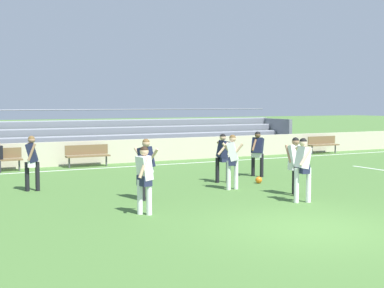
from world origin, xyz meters
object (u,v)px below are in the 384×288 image
player_dark_wide_left (146,164)px  player_dark_overlapping (258,150)px  bench_centre_sideline (87,154)px  player_dark_dropping_back (223,154)px  soccer_ball (259,180)px  player_white_wide_right (232,157)px  bleacher_stand (126,137)px  player_white_challenging (144,174)px  player_white_on_ball (295,161)px  player_dark_deep_cover (32,158)px  player_white_pressing_high (303,164)px  bench_near_bin (323,143)px

player_dark_wide_left → player_dark_overlapping: 5.83m
bench_centre_sideline → player_dark_dropping_back: (2.70, -6.33, 0.41)m
player_dark_wide_left → soccer_ball: player_dark_wide_left is taller
player_white_wide_right → player_dark_overlapping: 3.09m
bleacher_stand → player_white_wide_right: bearing=-93.5°
player_white_challenging → player_dark_wide_left: bearing=66.1°
player_white_on_ball → soccer_ball: size_ratio=7.50×
bench_centre_sideline → player_dark_overlapping: 7.26m
player_white_challenging → soccer_ball: player_white_challenging is taller
player_dark_dropping_back → player_white_on_ball: bearing=-79.0°
player_white_wide_right → player_dark_deep_cover: (-5.43, 2.50, -0.01)m
bleacher_stand → bench_centre_sideline: size_ratio=10.15×
player_dark_dropping_back → player_dark_wide_left: size_ratio=0.97×
player_white_pressing_high → player_white_challenging: player_white_pressing_high is taller
player_dark_dropping_back → soccer_ball: 1.45m
player_dark_wide_left → player_white_on_ball: size_ratio=1.01×
player_white_wide_right → player_white_pressing_high: size_ratio=0.98×
bench_near_bin → player_white_challenging: (-14.05, -9.85, 0.41)m
player_white_pressing_high → soccer_ball: player_white_pressing_high is taller
bench_near_bin → player_white_pressing_high: size_ratio=1.06×
player_white_pressing_high → bleacher_stand: bearing=89.4°
bench_centre_sideline → soccer_ball: bearing=-62.5°
bench_centre_sideline → player_white_challenging: player_white_challenging is taller
bench_centre_sideline → player_dark_deep_cover: 6.11m
player_dark_deep_cover → soccer_ball: (6.86, -1.84, -0.87)m
soccer_ball → player_dark_dropping_back: bearing=144.1°
player_dark_overlapping → player_white_on_ball: bearing=-108.7°
bench_centre_sideline → player_white_pressing_high: (2.75, -10.34, 0.47)m
bleacher_stand → player_dark_wide_left: (-3.64, -11.37, 0.02)m
bleacher_stand → player_dark_wide_left: 11.94m
player_white_wide_right → player_white_pressing_high: 2.71m
player_white_on_ball → soccer_ball: (0.37, 2.33, -0.87)m
soccer_ball → bleacher_stand: bearing=94.2°
player_dark_wide_left → player_white_pressing_high: size_ratio=0.97×
bench_near_bin → player_white_pressing_high: bearing=-133.4°
player_white_wide_right → bleacher_stand: bearing=86.5°
player_dark_deep_cover → player_white_on_ball: player_dark_deep_cover is taller
bench_near_bin → bleacher_stand: bearing=161.2°
bench_near_bin → player_white_on_ball: player_white_on_ball is taller
bench_near_bin → player_white_wide_right: 12.85m
player_dark_dropping_back → player_dark_overlapping: same height
player_white_wide_right → player_white_on_ball: 1.97m
player_dark_overlapping → player_white_on_ball: size_ratio=0.98×
player_dark_dropping_back → player_white_wide_right: size_ratio=0.97×
player_white_challenging → bench_centre_sideline: bearing=81.2°
player_dark_wide_left → player_white_on_ball: player_dark_wide_left is taller
player_dark_overlapping → player_white_on_ball: (-1.26, -3.71, 0.03)m
player_dark_deep_cover → player_white_pressing_high: bearing=-40.9°
player_dark_wide_left → player_white_challenging: size_ratio=1.03×
player_dark_overlapping → player_dark_deep_cover: player_dark_deep_cover is taller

